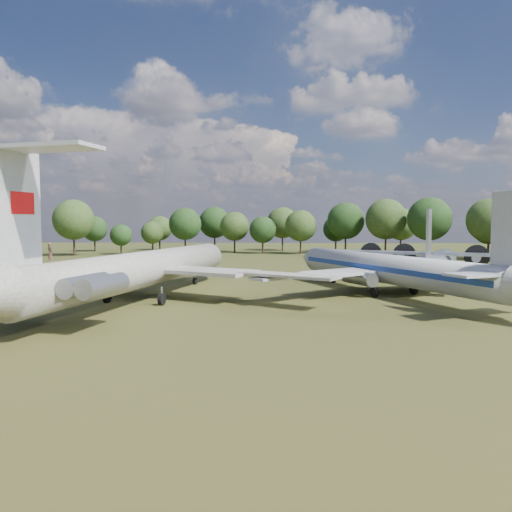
# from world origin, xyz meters

# --- Properties ---
(ground) EXTENTS (300.00, 300.00, 0.00)m
(ground) POSITION_xyz_m (0.00, 0.00, 0.00)
(ground) COLOR #223712
(ground) RESTS_ON ground
(il62_airliner) EXTENTS (56.51, 66.47, 5.67)m
(il62_airliner) POSITION_xyz_m (-5.14, -3.43, 2.84)
(il62_airliner) COLOR #B6B6B1
(il62_airliner) RESTS_ON ground
(tu104_jet) EXTENTS (54.97, 61.04, 4.99)m
(tu104_jet) POSITION_xyz_m (23.86, 2.40, 2.50)
(tu104_jet) COLOR silver
(tu104_jet) RESTS_ON ground
(an12_transport) EXTENTS (42.36, 44.29, 4.59)m
(an12_transport) POSITION_xyz_m (32.86, 12.10, 2.29)
(an12_transport) COLOR #9FA2A7
(an12_transport) RESTS_ON ground
(person_on_il62) EXTENTS (0.70, 0.64, 1.61)m
(person_on_il62) POSITION_xyz_m (-8.76, -18.90, 6.48)
(person_on_il62) COLOR #8C6147
(person_on_il62) RESTS_ON il62_airliner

